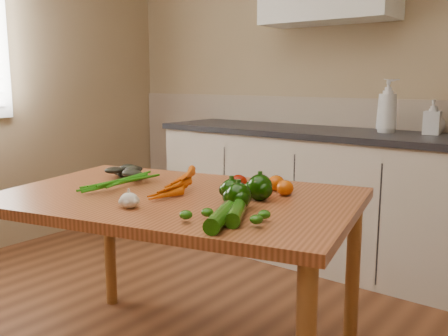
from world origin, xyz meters
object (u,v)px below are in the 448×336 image
carrot_bunch (159,183)px  zucchini_b (221,217)px  zucchini_a (236,213)px  soap_bottle_c (434,120)px  table (177,215)px  soap_bottle_b (433,117)px  garlic_bulb (129,200)px  tomato_b (276,183)px  tomato_a (238,183)px  pepper_c (239,196)px  tomato_c (285,188)px  soap_bottle_a (387,106)px  pepper_a (232,190)px  pepper_b (260,187)px  leafy_greens (126,167)px

carrot_bunch → zucchini_b: 0.55m
zucchini_a → soap_bottle_c: bearing=87.1°
table → soap_bottle_b: size_ratio=7.68×
garlic_bulb → tomato_b: tomato_b is taller
table → zucchini_a: size_ratio=8.47×
table → zucchini_b: zucchini_b is taller
tomato_a → carrot_bunch: bearing=-140.8°
pepper_c → soap_bottle_b: bearing=84.0°
zucchini_b → tomato_a: bearing=119.6°
tomato_c → soap_bottle_a: bearing=94.2°
pepper_a → zucchini_b: 0.34m
pepper_a → zucchini_b: pepper_a is taller
soap_bottle_a → garlic_bulb: 1.94m
soap_bottle_c → pepper_a: (-0.28, -1.67, -0.18)m
pepper_b → zucchini_a: bearing=-71.1°
soap_bottle_c → zucchini_b: 1.98m
table → zucchini_a: zucchini_a is taller
tomato_b → leafy_greens: bearing=-165.1°
tomato_a → zucchini_b: bearing=-60.4°
garlic_bulb → tomato_a: size_ratio=0.89×
pepper_a → tomato_b: (0.05, 0.24, -0.01)m
pepper_c → tomato_c: pepper_c is taller
tomato_a → soap_bottle_c: bearing=77.1°
zucchini_b → garlic_bulb: bearing=-175.2°
pepper_b → table: bearing=-158.0°
leafy_greens → zucchini_b: 0.92m
soap_bottle_c → leafy_greens: 1.88m
soap_bottle_a → zucchini_b: soap_bottle_a is taller
pepper_c → zucchini_a: pepper_c is taller
soap_bottle_a → leafy_greens: bearing=128.8°
soap_bottle_c → tomato_c: size_ratio=2.45×
table → soap_bottle_b: 1.80m
garlic_bulb → tomato_c: tomato_c is taller
soap_bottle_b → table: bearing=66.6°
tomato_a → pepper_c: bearing=-53.7°
carrot_bunch → tomato_c: (0.45, 0.26, -0.00)m
soap_bottle_b → carrot_bunch: bearing=63.9°
carrot_bunch → tomato_c: carrot_bunch is taller
soap_bottle_a → pepper_b: bearing=155.6°
zucchini_b → soap_bottle_a: bearing=94.7°
pepper_b → tomato_c: (0.04, 0.12, -0.02)m
soap_bottle_a → zucchini_b: 1.90m
soap_bottle_a → soap_bottle_c: size_ratio=1.98×
leafy_greens → pepper_a: size_ratio=2.47×
carrot_bunch → tomato_c: 0.52m
leafy_greens → tomato_c: 0.81m
soap_bottle_b → tomato_c: 1.46m
pepper_a → pepper_b: bearing=38.0°
soap_bottle_c → pepper_c: soap_bottle_c is taller
table → tomato_a: bearing=36.7°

